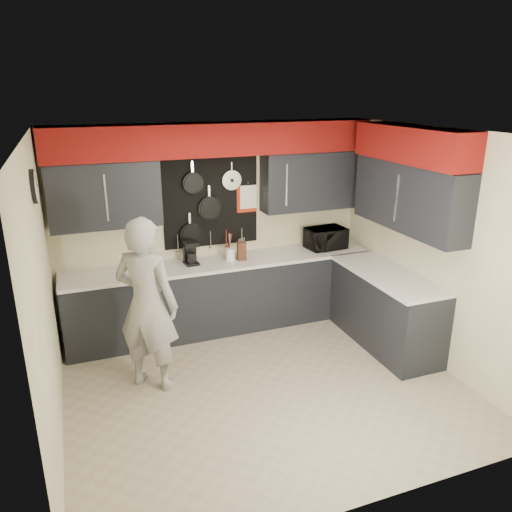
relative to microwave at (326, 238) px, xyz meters
name	(u,v)px	position (x,y,z in m)	size (l,w,h in m)	color
ground	(265,385)	(-1.45, -1.45, -1.06)	(4.00, 4.00, 0.00)	tan
back_wall_assembly	(218,172)	(-1.44, 0.15, 0.95)	(4.00, 0.36, 2.60)	beige
right_wall_assembly	(413,187)	(0.40, -1.19, 0.88)	(0.36, 3.50, 2.60)	beige
left_wall_assembly	(44,294)	(-3.45, -1.43, 0.27)	(0.05, 3.50, 2.60)	beige
base_cabinets	(268,299)	(-0.96, -0.32, -0.60)	(3.95, 2.20, 0.92)	black
microwave	(326,238)	(0.00, 0.00, 0.00)	(0.51, 0.35, 0.28)	black
knife_block	(242,251)	(-1.21, -0.04, -0.03)	(0.11, 0.11, 0.23)	#391B12
utensil_crock	(230,254)	(-1.35, -0.01, -0.06)	(0.12, 0.12, 0.16)	white
coffee_maker	(190,252)	(-1.85, 0.04, 0.01)	(0.18, 0.21, 0.29)	black
person	(147,305)	(-2.55, -1.00, -0.15)	(0.67, 0.44, 1.83)	#9F9F9D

